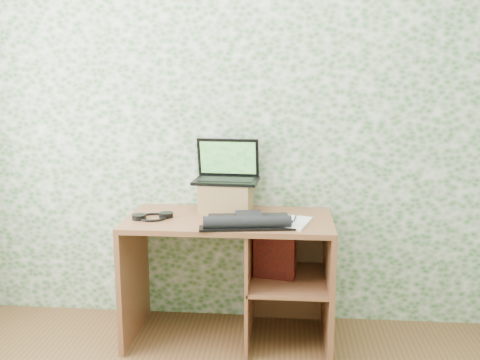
# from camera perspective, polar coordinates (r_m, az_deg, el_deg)

# --- Properties ---
(wall_back) EXTENTS (3.50, 0.00, 3.50)m
(wall_back) POSITION_cam_1_polar(r_m,az_deg,el_deg) (3.34, -0.63, 6.52)
(wall_back) COLOR silver
(wall_back) RESTS_ON ground
(desk) EXTENTS (1.20, 0.60, 0.75)m
(desk) POSITION_cam_1_polar(r_m,az_deg,el_deg) (3.23, 0.31, -8.55)
(desk) COLOR brown
(desk) RESTS_ON floor
(riser) EXTENTS (0.32, 0.27, 0.18)m
(riser) POSITION_cam_1_polar(r_m,az_deg,el_deg) (3.25, -1.47, -1.82)
(riser) COLOR olive
(riser) RESTS_ON desk
(laptop) EXTENTS (0.40, 0.29, 0.26)m
(laptop) POSITION_cam_1_polar(r_m,az_deg,el_deg) (3.26, -1.40, 0.93)
(laptop) COLOR black
(laptop) RESTS_ON riser
(keyboard) EXTENTS (0.53, 0.33, 0.07)m
(keyboard) POSITION_cam_1_polar(r_m,az_deg,el_deg) (2.96, 0.86, -4.40)
(keyboard) COLOR black
(keyboard) RESTS_ON desk
(headphones) EXTENTS (0.23, 0.22, 0.03)m
(headphones) POSITION_cam_1_polar(r_m,az_deg,el_deg) (3.15, -9.29, -3.88)
(headphones) COLOR black
(headphones) RESTS_ON desk
(notepad) EXTENTS (0.25, 0.31, 0.01)m
(notepad) POSITION_cam_1_polar(r_m,az_deg,el_deg) (3.02, 5.45, -4.52)
(notepad) COLOR silver
(notepad) RESTS_ON desk
(mouse) EXTENTS (0.10, 0.11, 0.03)m
(mouse) POSITION_cam_1_polar(r_m,az_deg,el_deg) (2.96, 4.92, -4.35)
(mouse) COLOR #B7B7BA
(mouse) RESTS_ON notepad
(pen) EXTENTS (0.02, 0.12, 0.01)m
(pen) POSITION_cam_1_polar(r_m,az_deg,el_deg) (3.07, 5.90, -4.06)
(pen) COLOR black
(pen) RESTS_ON notepad
(red_box) EXTENTS (0.25, 0.12, 0.29)m
(red_box) POSITION_cam_1_polar(r_m,az_deg,el_deg) (3.17, 3.74, -7.88)
(red_box) COLOR maroon
(red_box) RESTS_ON desk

